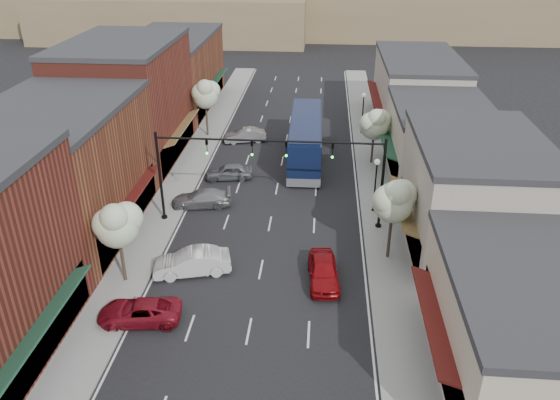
% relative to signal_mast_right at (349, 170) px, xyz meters
% --- Properties ---
extents(ground, '(160.00, 160.00, 0.00)m').
position_rel_signal_mast_right_xyz_m(ground, '(-5.62, -8.00, -4.62)').
color(ground, black).
rests_on(ground, ground).
extents(sidewalk_left, '(2.80, 73.00, 0.15)m').
position_rel_signal_mast_right_xyz_m(sidewalk_left, '(-14.02, 10.50, -4.55)').
color(sidewalk_left, gray).
rests_on(sidewalk_left, ground).
extents(sidewalk_right, '(2.80, 73.00, 0.15)m').
position_rel_signal_mast_right_xyz_m(sidewalk_right, '(2.78, 10.50, -4.55)').
color(sidewalk_right, gray).
rests_on(sidewalk_right, ground).
extents(curb_left, '(0.25, 73.00, 0.17)m').
position_rel_signal_mast_right_xyz_m(curb_left, '(-12.62, 10.50, -4.55)').
color(curb_left, gray).
rests_on(curb_left, ground).
extents(curb_right, '(0.25, 73.00, 0.17)m').
position_rel_signal_mast_right_xyz_m(curb_right, '(1.38, 10.50, -4.55)').
color(curb_right, gray).
rests_on(curb_right, ground).
extents(bldg_left_midnear, '(10.14, 14.10, 9.40)m').
position_rel_signal_mast_right_xyz_m(bldg_left_midnear, '(-19.85, -2.00, 0.03)').
color(bldg_left_midnear, brown).
rests_on(bldg_left_midnear, ground).
extents(bldg_left_midfar, '(10.14, 14.10, 10.90)m').
position_rel_signal_mast_right_xyz_m(bldg_left_midfar, '(-19.86, 12.00, 0.78)').
color(bldg_left_midfar, maroon).
rests_on(bldg_left_midfar, ground).
extents(bldg_left_far, '(10.14, 18.10, 8.40)m').
position_rel_signal_mast_right_xyz_m(bldg_left_far, '(-19.84, 28.00, -0.46)').
color(bldg_left_far, brown).
rests_on(bldg_left_far, ground).
extents(bldg_right_near, '(9.14, 12.10, 5.90)m').
position_rel_signal_mast_right_xyz_m(bldg_right_near, '(8.07, -14.00, -1.70)').
color(bldg_right_near, '#C3B39B').
rests_on(bldg_right_near, ground).
extents(bldg_right_midnear, '(9.14, 12.10, 7.90)m').
position_rel_signal_mast_right_xyz_m(bldg_right_midnear, '(8.10, -2.00, -0.72)').
color(bldg_right_midnear, '#A99D91').
rests_on(bldg_right_midnear, ground).
extents(bldg_right_midfar, '(9.14, 12.10, 6.40)m').
position_rel_signal_mast_right_xyz_m(bldg_right_midfar, '(8.08, 10.00, -1.46)').
color(bldg_right_midfar, '#C3B39B').
rests_on(bldg_right_midfar, ground).
extents(bldg_right_far, '(9.14, 16.10, 7.40)m').
position_rel_signal_mast_right_xyz_m(bldg_right_far, '(8.09, 24.00, -0.96)').
color(bldg_right_far, '#A99D91').
rests_on(bldg_right_far, ground).
extents(hill_near, '(50.00, 20.00, 8.00)m').
position_rel_signal_mast_right_xyz_m(hill_near, '(-30.62, 70.00, -0.62)').
color(hill_near, '#7A6647').
rests_on(hill_near, ground).
extents(signal_mast_right, '(8.22, 0.46, 7.00)m').
position_rel_signal_mast_right_xyz_m(signal_mast_right, '(0.00, 0.00, 0.00)').
color(signal_mast_right, black).
rests_on(signal_mast_right, ground).
extents(signal_mast_left, '(8.22, 0.46, 7.00)m').
position_rel_signal_mast_right_xyz_m(signal_mast_left, '(-11.24, 0.00, 0.00)').
color(signal_mast_left, black).
rests_on(signal_mast_left, ground).
extents(tree_right_near, '(2.85, 2.65, 5.95)m').
position_rel_signal_mast_right_xyz_m(tree_right_near, '(2.73, -4.05, -0.17)').
color(tree_right_near, '#47382B').
rests_on(tree_right_near, ground).
extents(tree_right_far, '(2.85, 2.65, 5.43)m').
position_rel_signal_mast_right_xyz_m(tree_right_far, '(2.73, 11.95, -0.63)').
color(tree_right_far, '#47382B').
rests_on(tree_right_far, ground).
extents(tree_left_near, '(2.85, 2.65, 5.69)m').
position_rel_signal_mast_right_xyz_m(tree_left_near, '(-13.87, -8.05, -0.40)').
color(tree_left_near, '#47382B').
rests_on(tree_left_near, ground).
extents(tree_left_far, '(2.85, 2.65, 6.13)m').
position_rel_signal_mast_right_xyz_m(tree_left_far, '(-13.87, 17.95, -0.02)').
color(tree_left_far, '#47382B').
rests_on(tree_left_far, ground).
extents(lamp_post_near, '(0.44, 0.44, 4.44)m').
position_rel_signal_mast_right_xyz_m(lamp_post_near, '(2.18, 2.50, -1.62)').
color(lamp_post_near, black).
rests_on(lamp_post_near, ground).
extents(lamp_post_far, '(0.44, 0.44, 4.44)m').
position_rel_signal_mast_right_xyz_m(lamp_post_far, '(2.18, 20.00, -1.62)').
color(lamp_post_far, black).
rests_on(lamp_post_far, ground).
extents(coach_bus, '(3.12, 13.21, 4.02)m').
position_rel_signal_mast_right_xyz_m(coach_bus, '(-3.50, 12.59, -2.54)').
color(coach_bus, '#0D1636').
rests_on(coach_bus, ground).
extents(red_hatchback, '(2.21, 4.71, 1.56)m').
position_rel_signal_mast_right_xyz_m(red_hatchback, '(-1.59, -7.00, -3.84)').
color(red_hatchback, maroon).
rests_on(red_hatchback, ground).
extents(parked_car_a, '(4.87, 2.66, 1.30)m').
position_rel_signal_mast_right_xyz_m(parked_car_a, '(-11.82, -11.62, -3.97)').
color(parked_car_a, maroon).
rests_on(parked_car_a, ground).
extents(parked_car_b, '(5.17, 2.93, 1.61)m').
position_rel_signal_mast_right_xyz_m(parked_car_b, '(-9.95, -6.73, -3.82)').
color(parked_car_b, silver).
rests_on(parked_car_b, ground).
extents(parked_car_c, '(4.91, 2.61, 1.35)m').
position_rel_signal_mast_right_xyz_m(parked_car_c, '(-11.28, 2.41, -3.94)').
color(parked_car_c, gray).
rests_on(parked_car_c, ground).
extents(parked_car_d, '(4.30, 2.30, 1.39)m').
position_rel_signal_mast_right_xyz_m(parked_car_d, '(-9.96, 7.63, -3.93)').
color(parked_car_d, slate).
rests_on(parked_car_d, ground).
extents(parked_car_e, '(4.50, 2.53, 1.40)m').
position_rel_signal_mast_right_xyz_m(parked_car_e, '(-9.82, 16.66, -3.92)').
color(parked_car_e, '#A2A2A7').
rests_on(parked_car_e, ground).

